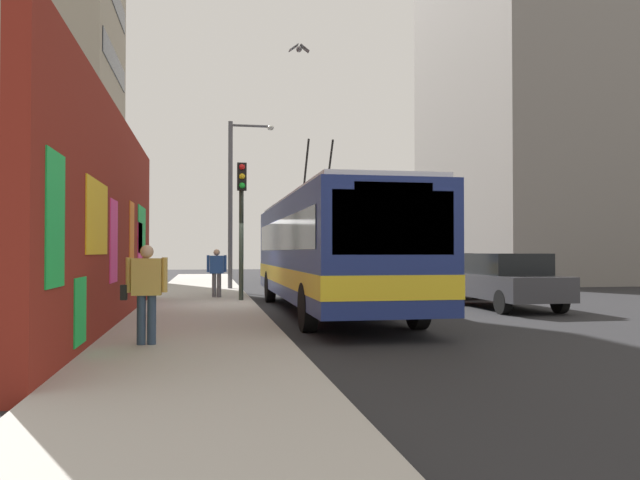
# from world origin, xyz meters

# --- Properties ---
(ground_plane) EXTENTS (80.00, 80.00, 0.00)m
(ground_plane) POSITION_xyz_m (0.00, 0.00, 0.00)
(ground_plane) COLOR #232326
(sidewalk_slab) EXTENTS (48.00, 3.20, 0.15)m
(sidewalk_slab) POSITION_xyz_m (0.00, 1.60, 0.07)
(sidewalk_slab) COLOR #ADA8A0
(sidewalk_slab) RESTS_ON ground_plane
(graffiti_wall) EXTENTS (13.54, 0.32, 4.58)m
(graffiti_wall) POSITION_xyz_m (-4.23, 3.35, 2.28)
(graffiti_wall) COLOR maroon
(graffiti_wall) RESTS_ON ground_plane
(building_far_left) EXTENTS (8.40, 6.79, 20.59)m
(building_far_left) POSITION_xyz_m (13.32, 9.20, 10.30)
(building_far_left) COLOR #9E937F
(building_far_left) RESTS_ON ground_plane
(building_far_right) EXTENTS (13.33, 9.65, 20.79)m
(building_far_right) POSITION_xyz_m (14.61, -17.00, 10.39)
(building_far_right) COLOR gray
(building_far_right) RESTS_ON ground_plane
(city_bus) EXTENTS (11.77, 2.62, 4.85)m
(city_bus) POSITION_xyz_m (-1.66, -1.80, 1.72)
(city_bus) COLOR navy
(city_bus) RESTS_ON ground_plane
(parked_car_dark_gray) EXTENTS (4.43, 1.85, 1.58)m
(parked_car_dark_gray) POSITION_xyz_m (-1.38, -7.00, 0.83)
(parked_car_dark_gray) COLOR #38383D
(parked_car_dark_gray) RESTS_ON ground_plane
(parked_car_red) EXTENTS (4.89, 1.80, 1.58)m
(parked_car_red) POSITION_xyz_m (3.90, -7.00, 0.84)
(parked_car_red) COLOR #B21E19
(parked_car_red) RESTS_ON ground_plane
(parked_car_black) EXTENTS (4.30, 1.85, 1.58)m
(parked_car_black) POSITION_xyz_m (9.61, -7.00, 0.83)
(parked_car_black) COLOR black
(parked_car_black) RESTS_ON ground_plane
(pedestrian_near_wall) EXTENTS (0.22, 0.72, 1.59)m
(pedestrian_near_wall) POSITION_xyz_m (-7.62, 2.35, 1.07)
(pedestrian_near_wall) COLOR #2D3F59
(pedestrian_near_wall) RESTS_ON sidewalk_slab
(pedestrian_midblock) EXTENTS (0.22, 0.64, 1.56)m
(pedestrian_midblock) POSITION_xyz_m (2.61, 1.07, 1.06)
(pedestrian_midblock) COLOR #595960
(pedestrian_midblock) RESTS_ON sidewalk_slab
(traffic_light) EXTENTS (0.49, 0.28, 4.21)m
(traffic_light) POSITION_xyz_m (1.11, 0.35, 2.98)
(traffic_light) COLOR #2D382D
(traffic_light) RESTS_ON sidewalk_slab
(street_lamp) EXTENTS (0.44, 1.86, 6.78)m
(street_lamp) POSITION_xyz_m (7.44, 0.24, 4.05)
(street_lamp) COLOR #4C4C51
(street_lamp) RESTS_ON sidewalk_slab
(flying_pigeons) EXTENTS (0.32, 0.52, 0.18)m
(flying_pigeons) POSITION_xyz_m (-2.46, -0.89, 6.76)
(flying_pigeons) COLOR slate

